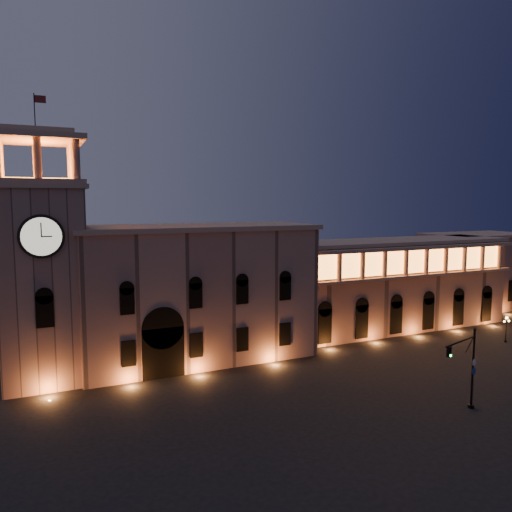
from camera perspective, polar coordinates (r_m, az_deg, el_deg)
name	(u,v)px	position (r m, az deg, el deg)	size (l,w,h in m)	color
ground	(289,420)	(49.92, 3.76, -18.15)	(160.00, 160.00, 0.00)	black
government_building	(196,292)	(66.01, -6.90, -4.15)	(30.80, 12.80, 17.60)	#8F685E
clock_tower	(42,274)	(61.49, -23.25, -1.85)	(9.80, 9.80, 32.40)	#8F685E
colonnade_wing	(392,283)	(84.52, 15.29, -3.04)	(40.60, 11.50, 14.50)	#8A6358
secondary_building	(477,272)	(106.94, 23.93, -1.63)	(20.00, 12.00, 14.00)	#8A6358
traffic_light	(468,368)	(54.31, 23.08, -11.74)	(5.76, 1.99, 8.19)	black
street_lamp_far	(506,327)	(82.63, 26.69, -7.25)	(1.34, 0.39, 3.85)	black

